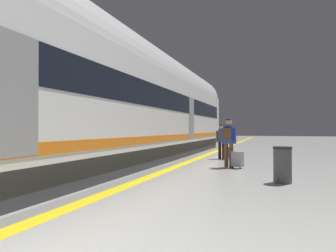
{
  "coord_description": "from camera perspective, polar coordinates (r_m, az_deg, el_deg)",
  "views": [
    {
      "loc": [
        2.22,
        0.04,
        1.36
      ],
      "look_at": [
        -0.38,
        7.41,
        1.43
      ],
      "focal_mm": 32.22,
      "sensor_mm": 36.0,
      "label": 1
    }
  ],
  "objects": [
    {
      "name": "tactile_edge_band",
      "position": [
        10.68,
        -0.48,
        -7.82
      ],
      "size": [
        0.54,
        80.0,
        0.01
      ],
      "primitive_type": "cube",
      "color": "slate",
      "rests_on": "ground"
    },
    {
      "name": "suitcase_near",
      "position": [
        10.67,
        13.03,
        -6.12
      ],
      "size": [
        0.44,
        0.36,
        0.58
      ],
      "color": "#9E9EA3",
      "rests_on": "ground"
    },
    {
      "name": "passenger_mid",
      "position": [
        13.84,
        10.1,
        -2.38
      ],
      "size": [
        0.49,
        0.23,
        1.57
      ],
      "color": "black",
      "rests_on": "ground"
    },
    {
      "name": "safety_line_strip",
      "position": [
        10.58,
        1.02,
        -7.88
      ],
      "size": [
        0.36,
        80.0,
        0.01
      ],
      "primitive_type": "cube",
      "color": "yellow",
      "rests_on": "ground"
    },
    {
      "name": "waste_bin",
      "position": [
        8.14,
        20.85,
        -6.84
      ],
      "size": [
        0.46,
        0.46,
        0.91
      ],
      "color": "#4C4C51",
      "rests_on": "ground"
    },
    {
      "name": "passenger_near",
      "position": [
        10.8,
        11.38,
        -2.27
      ],
      "size": [
        0.53,
        0.39,
        1.73
      ],
      "color": "brown",
      "rests_on": "ground"
    },
    {
      "name": "high_speed_train",
      "position": [
        10.17,
        -12.52,
        5.95
      ],
      "size": [
        2.94,
        31.49,
        4.97
      ],
      "color": "#38383D",
      "rests_on": "ground"
    },
    {
      "name": "suitcase_mid",
      "position": [
        13.64,
        11.31,
        -4.95
      ],
      "size": [
        0.39,
        0.25,
        0.94
      ],
      "color": "#A51E1E",
      "rests_on": "ground"
    }
  ]
}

